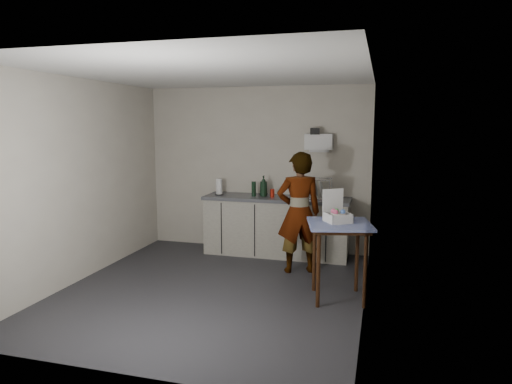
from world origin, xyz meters
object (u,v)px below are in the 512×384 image
(standing_man, at_px, (299,213))
(soap_bottle, at_px, (264,186))
(kitchen_counter, at_px, (276,228))
(paper_towel, at_px, (219,187))
(dish_rack, at_px, (316,194))
(bakery_box, at_px, (337,215))
(dark_bottle, at_px, (254,189))
(soda_can, at_px, (272,193))
(side_table, at_px, (339,233))

(standing_man, xyz_separation_m, soap_bottle, (-0.69, 0.74, 0.24))
(kitchen_counter, bearing_deg, paper_towel, -177.64)
(kitchen_counter, xyz_separation_m, standing_man, (0.48, -0.73, 0.40))
(standing_man, relative_size, dish_rack, 3.76)
(kitchen_counter, height_order, bakery_box, bakery_box)
(dark_bottle, bearing_deg, bakery_box, -46.91)
(dark_bottle, bearing_deg, soda_can, -2.35)
(standing_man, bearing_deg, paper_towel, -48.41)
(kitchen_counter, xyz_separation_m, side_table, (1.10, -1.59, 0.36))
(paper_towel, distance_m, bakery_box, 2.50)
(kitchen_counter, xyz_separation_m, soda_can, (-0.06, -0.04, 0.55))
(kitchen_counter, xyz_separation_m, bakery_box, (1.07, -1.55, 0.56))
(standing_man, distance_m, dark_bottle, 1.11)
(dark_bottle, xyz_separation_m, bakery_box, (1.42, -1.52, -0.04))
(standing_man, bearing_deg, kitchen_counter, -78.90)
(standing_man, bearing_deg, soap_bottle, -69.18)
(bakery_box, bearing_deg, side_table, -82.19)
(soda_can, distance_m, dish_rack, 0.67)
(standing_man, bearing_deg, bakery_box, 103.68)
(dish_rack, height_order, bakery_box, bakery_box)
(side_table, relative_size, bakery_box, 2.45)
(standing_man, distance_m, soap_bottle, 1.04)
(soap_bottle, bearing_deg, standing_man, -47.15)
(standing_man, height_order, dish_rack, standing_man)
(soap_bottle, xyz_separation_m, paper_towel, (-0.71, -0.05, -0.04))
(standing_man, height_order, soap_bottle, standing_man)
(standing_man, bearing_deg, soda_can, -74.18)
(standing_man, height_order, paper_towel, standing_man)
(soap_bottle, bearing_deg, paper_towel, -176.15)
(side_table, relative_size, standing_man, 0.55)
(side_table, distance_m, paper_towel, 2.56)
(dark_bottle, bearing_deg, standing_man, -40.11)
(dish_rack, bearing_deg, side_table, -72.82)
(kitchen_counter, height_order, soap_bottle, soap_bottle)
(dish_rack, bearing_deg, standing_man, -100.16)
(bakery_box, bearing_deg, dish_rack, 73.87)
(dark_bottle, height_order, paper_towel, paper_towel)
(kitchen_counter, relative_size, soap_bottle, 7.00)
(soda_can, bearing_deg, kitchen_counter, 34.36)
(soda_can, distance_m, dark_bottle, 0.30)
(side_table, bearing_deg, soda_can, 113.64)
(soap_bottle, bearing_deg, dark_bottle, -165.39)
(side_table, bearing_deg, dark_bottle, 119.85)
(soap_bottle, relative_size, paper_towel, 1.27)
(side_table, height_order, bakery_box, bakery_box)
(side_table, height_order, dish_rack, dish_rack)
(paper_towel, height_order, dish_rack, dish_rack)
(soda_can, distance_m, paper_towel, 0.86)
(side_table, xyz_separation_m, bakery_box, (-0.03, 0.04, 0.20))
(kitchen_counter, xyz_separation_m, dark_bottle, (-0.36, -0.03, 0.60))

